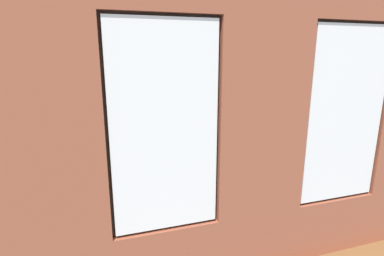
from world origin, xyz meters
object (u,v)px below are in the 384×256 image
object	(u,v)px
papasan_chair	(164,131)
potted_plant_foreground_right	(67,120)
tv_flatscreen	(39,140)
coffee_table	(193,157)
potted_plant_corner_far_left	(380,180)
potted_plant_corner_near_left	(241,109)
cup_ceramic	(183,152)
remote_black	(208,150)
potted_plant_by_left_couch	(251,140)
couch_left	(300,157)
table_plant_small	(200,151)
couch_by_window	(173,222)
media_console	(43,173)

from	to	relation	value
papasan_chair	potted_plant_foreground_right	bearing A→B (deg)	-8.17
tv_flatscreen	potted_plant_foreground_right	world-z (taller)	potted_plant_foreground_right
coffee_table	potted_plant_corner_far_left	distance (m)	3.21
coffee_table	potted_plant_corner_near_left	size ratio (longest dim) A/B	1.09
cup_ceramic	potted_plant_foreground_right	distance (m)	3.24
papasan_chair	potted_plant_foreground_right	distance (m)	2.40
cup_ceramic	potted_plant_corner_far_left	world-z (taller)	potted_plant_corner_far_left
tv_flatscreen	potted_plant_corner_near_left	xyz separation A→B (m)	(-5.06, -2.05, -0.07)
potted_plant_corner_far_left	potted_plant_foreground_right	size ratio (longest dim) A/B	0.62
potted_plant_corner_far_left	potted_plant_foreground_right	xyz separation A→B (m)	(4.76, -4.61, 0.27)
remote_black	potted_plant_by_left_couch	xyz separation A→B (m)	(-1.33, -0.58, -0.06)
couch_left	tv_flatscreen	size ratio (longest dim) A/B	1.61
table_plant_small	couch_left	bearing A→B (deg)	166.32
table_plant_small	tv_flatscreen	xyz separation A→B (m)	(2.91, -0.44, 0.36)
couch_by_window	couch_left	xyz separation A→B (m)	(-3.07, -1.58, 0.00)
couch_by_window	potted_plant_foreground_right	size ratio (longest dim) A/B	1.42
potted_plant_corner_near_left	potted_plant_by_left_couch	bearing A→B (deg)	71.61
table_plant_small	potted_plant_by_left_couch	bearing A→B (deg)	-152.54
couch_by_window	remote_black	distance (m)	2.68
potted_plant_corner_far_left	papasan_chair	bearing A→B (deg)	-60.58
coffee_table	cup_ceramic	size ratio (longest dim) A/B	17.03
couch_left	media_console	size ratio (longest dim) A/B	1.51
cup_ceramic	potted_plant_corner_far_left	size ratio (longest dim) A/B	0.10
coffee_table	media_console	bearing A→B (deg)	-6.50
cup_ceramic	media_console	distance (m)	2.65
potted_plant_by_left_couch	coffee_table	bearing A→B (deg)	22.78
remote_black	media_console	xyz separation A→B (m)	(3.18, -0.18, -0.18)
tv_flatscreen	couch_by_window	bearing A→B (deg)	126.28
media_console	papasan_chair	xyz separation A→B (m)	(-2.65, -1.67, 0.19)
media_console	tv_flatscreen	distance (m)	0.64
media_console	potted_plant_by_left_couch	world-z (taller)	potted_plant_by_left_couch
media_console	potted_plant_foreground_right	bearing A→B (deg)	-98.49
couch_by_window	potted_plant_corner_near_left	world-z (taller)	potted_plant_corner_near_left
remote_black	media_console	world-z (taller)	media_console
table_plant_small	potted_plant_by_left_couch	world-z (taller)	table_plant_small
cup_ceramic	potted_plant_by_left_couch	bearing A→B (deg)	-161.75
media_console	potted_plant_corner_far_left	world-z (taller)	potted_plant_corner_far_left
couch_by_window	papasan_chair	distance (m)	4.25
table_plant_small	papasan_chair	world-z (taller)	papasan_chair
coffee_table	potted_plant_foreground_right	distance (m)	3.44
table_plant_small	papasan_chair	bearing A→B (deg)	-83.09
couch_left	papasan_chair	world-z (taller)	couch_left
coffee_table	potted_plant_corner_near_left	distance (m)	3.31
tv_flatscreen	potted_plant_corner_far_left	distance (m)	5.70
table_plant_small	media_console	size ratio (longest dim) A/B	0.17
couch_by_window	table_plant_small	size ratio (longest dim) A/B	9.49
couch_left	potted_plant_foreground_right	xyz separation A→B (m)	(4.61, -2.93, 0.45)
papasan_chair	potted_plant_foreground_right	world-z (taller)	potted_plant_foreground_right
potted_plant_corner_far_left	potted_plant_by_left_couch	xyz separation A→B (m)	(0.55, -3.00, -0.16)
table_plant_small	media_console	xyz separation A→B (m)	(2.91, -0.44, -0.27)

